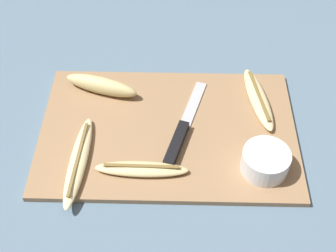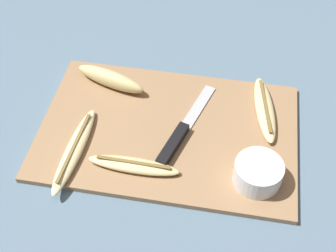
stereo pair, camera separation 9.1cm
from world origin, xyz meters
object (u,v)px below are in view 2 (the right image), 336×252
Objects in this scene: banana_mellow_near at (134,165)px; prep_bowl at (258,173)px; banana_spotted_left at (110,79)px; knife at (178,137)px; banana_soft_right at (74,150)px; banana_ripe_center at (265,109)px.

prep_bowl reaches higher than banana_mellow_near.
banana_spotted_left is at bearing 115.11° from banana_mellow_near.
knife is 0.20m from banana_soft_right.
knife is 0.11m from banana_mellow_near.
banana_spotted_left reaches higher than banana_mellow_near.
banana_spotted_left is at bearing 176.17° from banana_ripe_center.
prep_bowl reaches higher than banana_spotted_left.
banana_mellow_near is (-0.23, -0.18, -0.00)m from banana_ripe_center.
knife is 0.17m from prep_bowl.
banana_ripe_center reaches higher than banana_soft_right.
prep_bowl is at bearing 3.23° from banana_mellow_near.
banana_mellow_near is (-0.07, -0.08, 0.00)m from knife.
banana_mellow_near is (0.12, -0.02, -0.00)m from banana_soft_right.
banana_ripe_center is at bearing 38.56° from banana_mellow_near.
banana_ripe_center is 0.29m from banana_mellow_near.
banana_mellow_near is at bearing -176.77° from prep_bowl.
knife is 1.35× the size of banana_mellow_near.
banana_mellow_near is at bearing -7.60° from banana_soft_right.
prep_bowl is at bearing -0.51° from banana_soft_right.
banana_spotted_left is 0.37m from prep_bowl.
knife is at bearing 156.23° from prep_bowl.
banana_spotted_left is 0.33m from banana_ripe_center.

